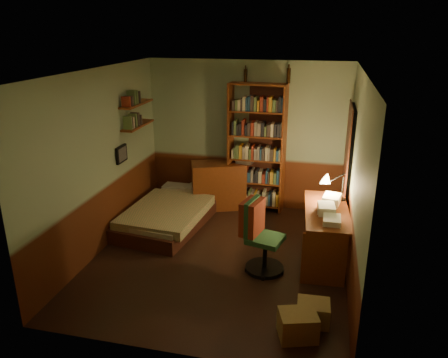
% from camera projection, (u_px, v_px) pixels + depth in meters
% --- Properties ---
extents(floor, '(3.50, 4.00, 0.02)m').
position_uv_depth(floor, '(220.00, 257.00, 6.27)').
color(floor, black).
rests_on(floor, ground).
extents(ceiling, '(3.50, 4.00, 0.02)m').
position_uv_depth(ceiling, '(219.00, 71.00, 5.39)').
color(ceiling, silver).
rests_on(ceiling, wall_back).
extents(wall_back, '(3.50, 0.02, 2.60)m').
position_uv_depth(wall_back, '(247.00, 136.00, 7.67)').
color(wall_back, gray).
rests_on(wall_back, ground).
extents(wall_left, '(0.02, 4.00, 2.60)m').
position_uv_depth(wall_left, '(100.00, 162.00, 6.21)').
color(wall_left, gray).
rests_on(wall_left, ground).
extents(wall_right, '(0.02, 4.00, 2.60)m').
position_uv_depth(wall_right, '(356.00, 181.00, 5.45)').
color(wall_right, gray).
rests_on(wall_right, ground).
extents(wall_front, '(3.50, 0.02, 2.60)m').
position_uv_depth(wall_front, '(167.00, 239.00, 3.99)').
color(wall_front, gray).
rests_on(wall_front, ground).
extents(doorway, '(0.06, 0.90, 2.00)m').
position_uv_depth(doorway, '(348.00, 172.00, 6.75)').
color(doorway, black).
rests_on(doorway, ground).
extents(door_trim, '(0.02, 0.98, 2.08)m').
position_uv_depth(door_trim, '(345.00, 171.00, 6.76)').
color(door_trim, '#3B1A11').
rests_on(door_trim, ground).
extents(bed, '(1.34, 2.15, 0.60)m').
position_uv_depth(bed, '(170.00, 206.00, 7.25)').
color(bed, '#778E56').
rests_on(bed, ground).
extents(dresser, '(1.05, 0.77, 0.84)m').
position_uv_depth(dresser, '(219.00, 185.00, 7.84)').
color(dresser, maroon).
rests_on(dresser, ground).
extents(mini_stereo, '(0.31, 0.26, 0.15)m').
position_uv_depth(mini_stereo, '(245.00, 159.00, 7.69)').
color(mini_stereo, '#B2B2B7').
rests_on(mini_stereo, dresser).
extents(bookshelf, '(0.99, 0.41, 2.24)m').
position_uv_depth(bookshelf, '(257.00, 149.00, 7.54)').
color(bookshelf, maroon).
rests_on(bookshelf, ground).
extents(bottle_left, '(0.07, 0.07, 0.21)m').
position_uv_depth(bottle_left, '(245.00, 76.00, 7.28)').
color(bottle_left, black).
rests_on(bottle_left, bookshelf).
extents(bottle_right, '(0.07, 0.07, 0.24)m').
position_uv_depth(bottle_right, '(289.00, 76.00, 7.12)').
color(bottle_right, black).
rests_on(bottle_right, bookshelf).
extents(desk, '(0.68, 1.45, 0.76)m').
position_uv_depth(desk, '(325.00, 234.00, 6.10)').
color(desk, maroon).
rests_on(desk, ground).
extents(paper_stack, '(0.28, 0.34, 0.12)m').
position_uv_depth(paper_stack, '(332.00, 199.00, 6.15)').
color(paper_stack, silver).
rests_on(paper_stack, desk).
extents(desk_lamp, '(0.24, 0.24, 0.63)m').
position_uv_depth(desk_lamp, '(343.00, 179.00, 6.20)').
color(desk_lamp, black).
rests_on(desk_lamp, desk).
extents(office_chair, '(0.56, 0.52, 0.95)m').
position_uv_depth(office_chair, '(265.00, 239.00, 5.77)').
color(office_chair, '#25512C').
rests_on(office_chair, ground).
extents(red_jacket, '(0.35, 0.45, 0.47)m').
position_uv_depth(red_jacket, '(251.00, 182.00, 5.76)').
color(red_jacket, maroon).
rests_on(red_jacket, office_chair).
extents(wall_shelf_lower, '(0.20, 0.90, 0.03)m').
position_uv_depth(wall_shelf_lower, '(138.00, 125.00, 7.09)').
color(wall_shelf_lower, maroon).
rests_on(wall_shelf_lower, wall_left).
extents(wall_shelf_upper, '(0.20, 0.90, 0.03)m').
position_uv_depth(wall_shelf_upper, '(136.00, 104.00, 6.98)').
color(wall_shelf_upper, maroon).
rests_on(wall_shelf_upper, wall_left).
extents(framed_picture, '(0.04, 0.32, 0.26)m').
position_uv_depth(framed_picture, '(121.00, 154.00, 6.77)').
color(framed_picture, black).
rests_on(framed_picture, wall_left).
extents(cardboard_box_a, '(0.47, 0.42, 0.29)m').
position_uv_depth(cardboard_box_a, '(298.00, 325.00, 4.62)').
color(cardboard_box_a, '#9A824B').
rests_on(cardboard_box_a, ground).
extents(cardboard_box_b, '(0.37, 0.31, 0.25)m').
position_uv_depth(cardboard_box_b, '(313.00, 312.00, 4.85)').
color(cardboard_box_b, '#9A824B').
rests_on(cardboard_box_b, ground).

